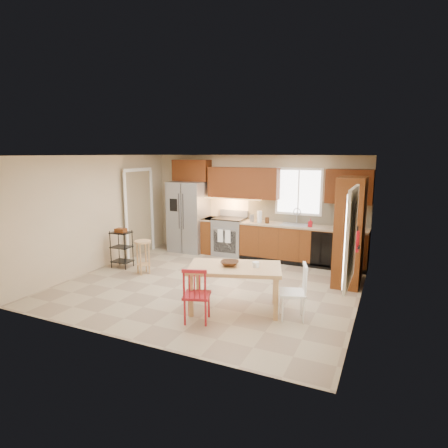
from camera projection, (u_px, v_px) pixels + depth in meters
floor at (211, 284)px, 7.37m from camera, size 5.50×5.50×0.00m
ceiling at (210, 155)px, 6.90m from camera, size 5.50×5.00×0.02m
wall_back at (255, 206)px, 9.37m from camera, size 5.50×0.02×2.50m
wall_front at (125, 253)px, 4.90m from camera, size 5.50×0.02×2.50m
wall_left at (99, 213)px, 8.26m from camera, size 0.02×5.00×2.50m
wall_right at (363, 235)px, 6.01m from camera, size 0.02×5.00×2.50m
refrigerator at (189, 217)px, 9.79m from camera, size 0.92×0.75×1.82m
range_stove at (230, 237)px, 9.46m from camera, size 0.76×0.63×0.92m
base_cabinet_narrow at (211, 235)px, 9.70m from camera, size 0.30×0.60×0.90m
base_cabinet_run at (302, 244)px, 8.72m from camera, size 2.92×0.60×0.90m
dishwasher at (324, 250)px, 8.23m from camera, size 0.60×0.02×0.78m
backsplash at (306, 212)px, 8.84m from camera, size 2.92×0.03×0.55m
upper_over_fridge at (192, 170)px, 9.75m from camera, size 1.00×0.35×0.55m
upper_left_block at (243, 183)px, 9.21m from camera, size 1.80×0.35×0.75m
upper_right_block at (349, 186)px, 8.19m from camera, size 1.00×0.35×0.75m
window_back at (299, 192)px, 8.83m from camera, size 1.12×0.04×1.12m
sink at (295, 226)px, 8.72m from camera, size 0.62×0.46×0.16m
undercab_glow at (232, 198)px, 9.38m from camera, size 1.60×0.30×0.01m
soap_bottle at (310, 223)px, 8.45m from camera, size 0.09×0.09×0.19m
paper_towel at (260, 217)px, 8.99m from camera, size 0.12×0.12×0.28m
canister_steel at (252, 218)px, 9.08m from camera, size 0.11×0.11×0.18m
canister_wood at (267, 220)px, 8.90m from camera, size 0.10×0.10×0.14m
pantry at (350, 231)px, 7.25m from camera, size 0.50×0.95×2.10m
fire_extinguisher at (355, 241)px, 6.22m from camera, size 0.12×0.12×0.36m
window_right at (351, 236)px, 4.97m from camera, size 0.04×1.02×1.32m
doorway at (139, 213)px, 9.42m from camera, size 0.04×0.95×2.10m
dining_table at (235, 288)px, 6.13m from camera, size 1.67×1.26×0.72m
chair_red at (197, 294)px, 5.67m from camera, size 0.52×0.52×0.87m
chair_white at (293, 292)px, 5.77m from camera, size 0.52×0.52×0.87m
table_bowl at (230, 266)px, 6.09m from camera, size 0.38×0.38×0.07m
table_jar at (256, 266)px, 6.00m from camera, size 0.13×0.13×0.12m
bar_stool at (143, 257)px, 7.97m from camera, size 0.44×0.44×0.72m
utility_cart at (122, 249)px, 8.40m from camera, size 0.44×0.35×0.85m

